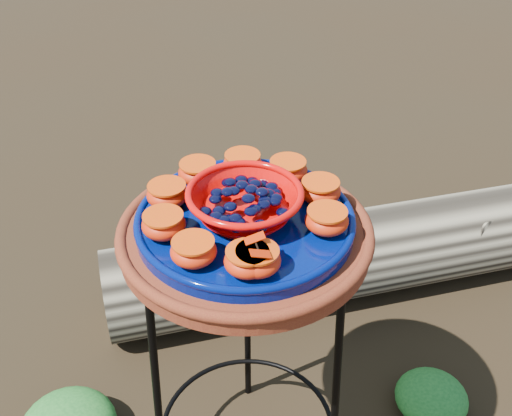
{
  "coord_description": "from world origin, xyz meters",
  "views": [
    {
      "loc": [
        0.01,
        -0.92,
        1.44
      ],
      "look_at": [
        0.02,
        0.0,
        0.78
      ],
      "focal_mm": 45.0,
      "sensor_mm": 36.0,
      "label": 1
    }
  ],
  "objects_px": {
    "driftwood_log": "(342,255)",
    "cobalt_plate": "(245,223)",
    "plant_stand": "(247,370)",
    "terracotta_saucer": "(245,236)",
    "red_bowl": "(245,204)"
  },
  "relations": [
    {
      "from": "driftwood_log",
      "to": "cobalt_plate",
      "type": "bearing_deg",
      "value": -115.09
    },
    {
      "from": "plant_stand",
      "to": "driftwood_log",
      "type": "xyz_separation_m",
      "value": [
        0.3,
        0.64,
        -0.21
      ]
    },
    {
      "from": "terracotta_saucer",
      "to": "red_bowl",
      "type": "distance_m",
      "value": 0.07
    },
    {
      "from": "terracotta_saucer",
      "to": "red_bowl",
      "type": "bearing_deg",
      "value": 0.0
    },
    {
      "from": "plant_stand",
      "to": "terracotta_saucer",
      "type": "relative_size",
      "value": 1.53
    },
    {
      "from": "terracotta_saucer",
      "to": "driftwood_log",
      "type": "distance_m",
      "value": 0.91
    },
    {
      "from": "plant_stand",
      "to": "driftwood_log",
      "type": "height_order",
      "value": "plant_stand"
    },
    {
      "from": "red_bowl",
      "to": "driftwood_log",
      "type": "distance_m",
      "value": 0.96
    },
    {
      "from": "cobalt_plate",
      "to": "driftwood_log",
      "type": "bearing_deg",
      "value": 64.91
    },
    {
      "from": "plant_stand",
      "to": "cobalt_plate",
      "type": "relative_size",
      "value": 1.78
    },
    {
      "from": "cobalt_plate",
      "to": "red_bowl",
      "type": "xyz_separation_m",
      "value": [
        0.0,
        0.0,
        0.04
      ]
    },
    {
      "from": "red_bowl",
      "to": "driftwood_log",
      "type": "height_order",
      "value": "red_bowl"
    },
    {
      "from": "terracotta_saucer",
      "to": "driftwood_log",
      "type": "bearing_deg",
      "value": 64.91
    },
    {
      "from": "cobalt_plate",
      "to": "plant_stand",
      "type": "bearing_deg",
      "value": 0.0
    },
    {
      "from": "terracotta_saucer",
      "to": "cobalt_plate",
      "type": "xyz_separation_m",
      "value": [
        0.0,
        0.0,
        0.03
      ]
    }
  ]
}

